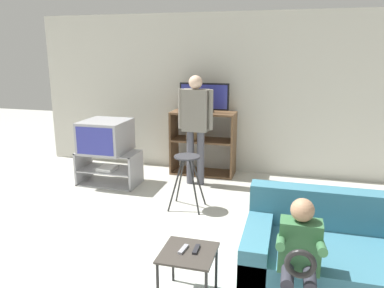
{
  "coord_description": "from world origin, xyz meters",
  "views": [
    {
      "loc": [
        1.18,
        -2.02,
        2.0
      ],
      "look_at": [
        0.03,
        2.23,
        0.9
      ],
      "focal_mm": 35.0,
      "sensor_mm": 36.0,
      "label": 1
    }
  ],
  "objects": [
    {
      "name": "folding_stool",
      "position": [
        -0.07,
        2.36,
        0.56
      ],
      "size": [
        0.43,
        0.37,
        0.71
      ],
      "color": "black",
      "rests_on": "ground_plane"
    },
    {
      "name": "snack_table",
      "position": [
        0.44,
        0.59,
        0.37
      ],
      "size": [
        0.44,
        0.44,
        0.42
      ],
      "color": "#38332D",
      "rests_on": "ground_plane"
    },
    {
      "name": "remote_control_white",
      "position": [
        0.39,
        0.6,
        0.43
      ],
      "size": [
        0.05,
        0.15,
        0.02
      ],
      "primitive_type": "cube",
      "rotation": [
        0.0,
        0.0,
        -0.13
      ],
      "color": "gray",
      "rests_on": "snack_table"
    },
    {
      "name": "television_flat",
      "position": [
        -0.19,
        3.77,
        1.26
      ],
      "size": [
        0.8,
        0.2,
        0.47
      ],
      "color": "black",
      "rests_on": "media_shelf"
    },
    {
      "name": "couch",
      "position": [
        1.57,
        1.02,
        0.27
      ],
      "size": [
        1.45,
        0.94,
        0.79
      ],
      "color": "teal",
      "rests_on": "ground_plane"
    },
    {
      "name": "media_shelf",
      "position": [
        -0.21,
        3.8,
        0.53
      ],
      "size": [
        1.04,
        0.44,
        1.04
      ],
      "color": "brown",
      "rests_on": "ground_plane"
    },
    {
      "name": "television_main",
      "position": [
        -1.51,
        2.94,
        0.75
      ],
      "size": [
        0.66,
        0.68,
        0.48
      ],
      "color": "#9E9EA3",
      "rests_on": "tv_stand"
    },
    {
      "name": "person_seated_child",
      "position": [
        1.29,
        0.49,
        0.58
      ],
      "size": [
        0.33,
        0.43,
        0.98
      ],
      "color": "#2D2D38",
      "rests_on": "ground_plane"
    },
    {
      "name": "remote_control_black",
      "position": [
        0.49,
        0.63,
        0.43
      ],
      "size": [
        0.04,
        0.14,
        0.02
      ],
      "primitive_type": "cube",
      "rotation": [
        0.0,
        0.0,
        0.02
      ],
      "color": "#232328",
      "rests_on": "snack_table"
    },
    {
      "name": "wall_back",
      "position": [
        0.0,
        4.09,
        1.3
      ],
      "size": [
        6.4,
        0.06,
        2.6
      ],
      "color": "beige",
      "rests_on": "ground_plane"
    },
    {
      "name": "tv_stand",
      "position": [
        -1.48,
        2.94,
        0.25
      ],
      "size": [
        0.92,
        0.5,
        0.51
      ],
      "color": "#A8A8AD",
      "rests_on": "ground_plane"
    },
    {
      "name": "person_standing_adult",
      "position": [
        -0.2,
        3.29,
        1.01
      ],
      "size": [
        0.53,
        0.2,
        1.66
      ],
      "color": "#4C4C56",
      "rests_on": "ground_plane"
    }
  ]
}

